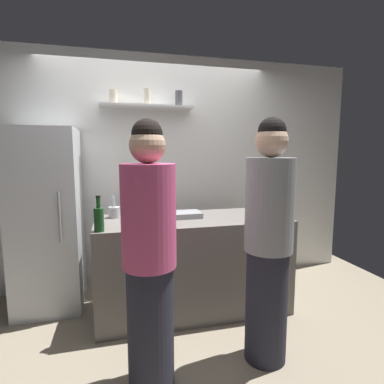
# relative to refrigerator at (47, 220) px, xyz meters

# --- Properties ---
(ground_plane) EXTENTS (5.28, 5.28, 0.00)m
(ground_plane) POSITION_rel_refrigerator_xyz_m (1.13, -0.85, -0.87)
(ground_plane) COLOR gray
(back_wall_assembly) EXTENTS (4.80, 0.32, 2.60)m
(back_wall_assembly) POSITION_rel_refrigerator_xyz_m (1.13, 0.40, 0.43)
(back_wall_assembly) COLOR white
(back_wall_assembly) RESTS_ON ground
(refrigerator) EXTENTS (0.61, 0.64, 1.75)m
(refrigerator) POSITION_rel_refrigerator_xyz_m (0.00, 0.00, 0.00)
(refrigerator) COLOR silver
(refrigerator) RESTS_ON ground
(counter) EXTENTS (1.80, 0.75, 0.90)m
(counter) POSITION_rel_refrigerator_xyz_m (1.35, -0.37, -0.42)
(counter) COLOR #66605B
(counter) RESTS_ON ground
(baking_pan) EXTENTS (0.34, 0.24, 0.05)m
(baking_pan) POSITION_rel_refrigerator_xyz_m (1.27, -0.31, 0.05)
(baking_pan) COLOR gray
(baking_pan) RESTS_ON counter
(utensil_holder) EXTENTS (0.11, 0.11, 0.22)m
(utensil_holder) POSITION_rel_refrigerator_xyz_m (0.63, -0.17, 0.08)
(utensil_holder) COLOR #B2B2B7
(utensil_holder) RESTS_ON counter
(wine_bottle_amber_glass) EXTENTS (0.07, 0.07, 0.31)m
(wine_bottle_amber_glass) POSITION_rel_refrigerator_xyz_m (1.08, -0.10, 0.15)
(wine_bottle_amber_glass) COLOR #472814
(wine_bottle_amber_glass) RESTS_ON counter
(wine_bottle_dark_glass) EXTENTS (0.07, 0.07, 0.29)m
(wine_bottle_dark_glass) POSITION_rel_refrigerator_xyz_m (2.01, -0.51, 0.14)
(wine_bottle_dark_glass) COLOR black
(wine_bottle_dark_glass) RESTS_ON counter
(wine_bottle_green_glass) EXTENTS (0.08, 0.08, 0.29)m
(wine_bottle_green_glass) POSITION_rel_refrigerator_xyz_m (0.51, -0.68, 0.13)
(wine_bottle_green_glass) COLOR #19471E
(wine_bottle_green_glass) RESTS_ON counter
(water_bottle_plastic) EXTENTS (0.08, 0.08, 0.23)m
(water_bottle_plastic) POSITION_rel_refrigerator_xyz_m (2.13, -0.11, 0.13)
(water_bottle_plastic) COLOR silver
(water_bottle_plastic) RESTS_ON counter
(person_grey_hoodie) EXTENTS (0.34, 0.34, 1.76)m
(person_grey_hoodie) POSITION_rel_refrigerator_xyz_m (1.69, -1.23, 0.01)
(person_grey_hoodie) COLOR #262633
(person_grey_hoodie) RESTS_ON ground
(person_pink_top) EXTENTS (0.34, 0.34, 1.73)m
(person_pink_top) POSITION_rel_refrigerator_xyz_m (0.84, -1.28, -0.02)
(person_pink_top) COLOR #262633
(person_pink_top) RESTS_ON ground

